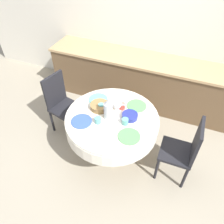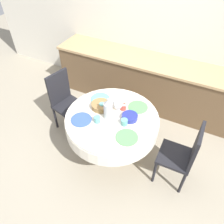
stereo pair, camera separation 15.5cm
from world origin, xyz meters
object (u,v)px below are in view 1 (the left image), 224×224
at_px(coffee_carafe, 108,109).
at_px(teapot, 117,104).
at_px(chair_left, 184,149).
at_px(chair_right, 61,102).

distance_m(coffee_carafe, teapot, 0.21).
distance_m(chair_left, chair_right, 1.87).
bearing_deg(coffee_carafe, teapot, 79.38).
height_order(chair_left, teapot, chair_left).
height_order(chair_left, coffee_carafe, coffee_carafe).
bearing_deg(coffee_carafe, chair_right, 164.30).
bearing_deg(chair_right, teapot, 100.43).
height_order(coffee_carafe, teapot, coffee_carafe).
relative_size(coffee_carafe, teapot, 1.67).
distance_m(chair_right, coffee_carafe, 0.98).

